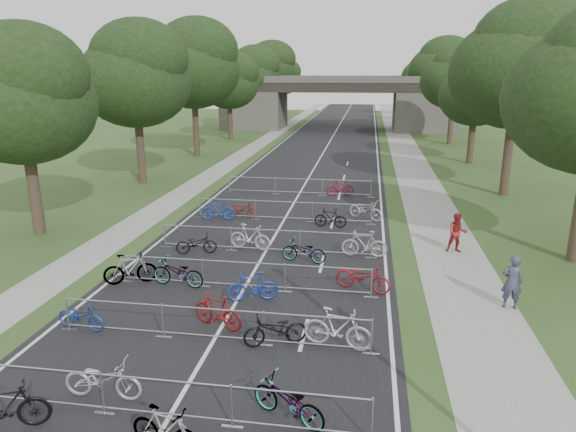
# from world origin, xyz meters

# --- Properties ---
(road) EXTENTS (11.00, 140.00, 0.01)m
(road) POSITION_xyz_m (0.00, 50.00, 0.01)
(road) COLOR black
(road) RESTS_ON ground
(sidewalk_right) EXTENTS (3.00, 140.00, 0.01)m
(sidewalk_right) POSITION_xyz_m (8.00, 50.00, 0.01)
(sidewalk_right) COLOR gray
(sidewalk_right) RESTS_ON ground
(sidewalk_left) EXTENTS (2.00, 140.00, 0.01)m
(sidewalk_left) POSITION_xyz_m (-7.50, 50.00, 0.01)
(sidewalk_left) COLOR gray
(sidewalk_left) RESTS_ON ground
(lane_markings) EXTENTS (0.12, 140.00, 0.00)m
(lane_markings) POSITION_xyz_m (0.00, 50.00, 0.00)
(lane_markings) COLOR silver
(lane_markings) RESTS_ON ground
(overpass_bridge) EXTENTS (31.00, 8.00, 7.05)m
(overpass_bridge) POSITION_xyz_m (0.00, 65.00, 3.53)
(overpass_bridge) COLOR #4A4642
(overpass_bridge) RESTS_ON ground
(tree_left_0) EXTENTS (6.72, 6.72, 10.25)m
(tree_left_0) POSITION_xyz_m (-11.39, 15.93, 6.49)
(tree_left_0) COLOR #33261C
(tree_left_0) RESTS_ON ground
(tree_left_1) EXTENTS (7.56, 7.56, 11.53)m
(tree_left_1) POSITION_xyz_m (-11.39, 27.93, 7.30)
(tree_left_1) COLOR #33261C
(tree_left_1) RESTS_ON ground
(tree_right_1) EXTENTS (8.18, 8.18, 12.47)m
(tree_right_1) POSITION_xyz_m (13.11, 27.93, 7.90)
(tree_right_1) COLOR #33261C
(tree_right_1) RESTS_ON ground
(tree_left_2) EXTENTS (8.40, 8.40, 12.81)m
(tree_left_2) POSITION_xyz_m (-11.39, 39.93, 8.12)
(tree_left_2) COLOR #33261C
(tree_left_2) RESTS_ON ground
(tree_right_2) EXTENTS (6.16, 6.16, 9.39)m
(tree_right_2) POSITION_xyz_m (13.11, 39.93, 5.95)
(tree_right_2) COLOR #33261C
(tree_right_2) RESTS_ON ground
(tree_left_3) EXTENTS (6.72, 6.72, 10.25)m
(tree_left_3) POSITION_xyz_m (-11.39, 51.93, 6.49)
(tree_left_3) COLOR #33261C
(tree_left_3) RESTS_ON ground
(tree_right_3) EXTENTS (7.17, 7.17, 10.93)m
(tree_right_3) POSITION_xyz_m (13.11, 51.93, 6.92)
(tree_right_3) COLOR #33261C
(tree_right_3) RESTS_ON ground
(tree_left_4) EXTENTS (7.56, 7.56, 11.53)m
(tree_left_4) POSITION_xyz_m (-11.39, 63.93, 7.30)
(tree_left_4) COLOR #33261C
(tree_left_4) RESTS_ON ground
(tree_right_4) EXTENTS (8.18, 8.18, 12.47)m
(tree_right_4) POSITION_xyz_m (13.11, 63.93, 7.90)
(tree_right_4) COLOR #33261C
(tree_right_4) RESTS_ON ground
(tree_left_5) EXTENTS (8.40, 8.40, 12.81)m
(tree_left_5) POSITION_xyz_m (-11.39, 75.93, 8.12)
(tree_left_5) COLOR #33261C
(tree_left_5) RESTS_ON ground
(tree_right_5) EXTENTS (6.16, 6.16, 9.39)m
(tree_right_5) POSITION_xyz_m (13.11, 75.93, 5.95)
(tree_right_5) COLOR #33261C
(tree_right_5) RESTS_ON ground
(tree_left_6) EXTENTS (6.72, 6.72, 10.25)m
(tree_left_6) POSITION_xyz_m (-11.39, 87.93, 6.49)
(tree_left_6) COLOR #33261C
(tree_left_6) RESTS_ON ground
(tree_right_6) EXTENTS (7.17, 7.17, 10.93)m
(tree_right_6) POSITION_xyz_m (13.11, 87.93, 6.92)
(tree_right_6) COLOR #33261C
(tree_right_6) RESTS_ON ground
(barrier_row_1) EXTENTS (9.70, 0.08, 1.10)m
(barrier_row_1) POSITION_xyz_m (0.00, 3.60, 0.55)
(barrier_row_1) COLOR #A0A2A8
(barrier_row_1) RESTS_ON ground
(barrier_row_2) EXTENTS (9.70, 0.08, 1.10)m
(barrier_row_2) POSITION_xyz_m (0.00, 7.20, 0.55)
(barrier_row_2) COLOR #A0A2A8
(barrier_row_2) RESTS_ON ground
(barrier_row_3) EXTENTS (9.70, 0.08, 1.10)m
(barrier_row_3) POSITION_xyz_m (0.00, 11.00, 0.55)
(barrier_row_3) COLOR #A0A2A8
(barrier_row_3) RESTS_ON ground
(barrier_row_4) EXTENTS (9.70, 0.08, 1.10)m
(barrier_row_4) POSITION_xyz_m (0.00, 15.00, 0.55)
(barrier_row_4) COLOR #A0A2A8
(barrier_row_4) RESTS_ON ground
(barrier_row_5) EXTENTS (9.70, 0.08, 1.10)m
(barrier_row_5) POSITION_xyz_m (0.00, 20.00, 0.55)
(barrier_row_5) COLOR #A0A2A8
(barrier_row_5) RESTS_ON ground
(barrier_row_6) EXTENTS (9.70, 0.08, 1.10)m
(barrier_row_6) POSITION_xyz_m (0.00, 26.00, 0.55)
(barrier_row_6) COLOR #A0A2A8
(barrier_row_6) RESTS_ON ground
(bike_4) EXTENTS (1.95, 1.24, 1.14)m
(bike_4) POSITION_xyz_m (-3.37, 2.74, 0.57)
(bike_4) COLOR black
(bike_4) RESTS_ON ground
(bike_5) EXTENTS (1.97, 0.71, 1.03)m
(bike_5) POSITION_xyz_m (-1.83, 4.17, 0.52)
(bike_5) COLOR #B1B1B9
(bike_5) RESTS_ON ground
(bike_6) EXTENTS (1.75, 0.82, 1.01)m
(bike_6) POSITION_xyz_m (0.36, 2.70, 0.51)
(bike_6) COLOR #A0A2A8
(bike_6) RESTS_ON ground
(bike_7) EXTENTS (2.03, 1.45, 1.01)m
(bike_7) POSITION_xyz_m (2.73, 4.02, 0.51)
(bike_7) COLOR #A0A2A8
(bike_7) RESTS_ON ground
(bike_8) EXTENTS (1.74, 0.85, 0.87)m
(bike_8) POSITION_xyz_m (-4.24, 7.30, 0.44)
(bike_8) COLOR navy
(bike_8) RESTS_ON ground
(bike_9) EXTENTS (1.89, 1.19, 1.10)m
(bike_9) POSITION_xyz_m (-0.11, 8.07, 0.55)
(bike_9) COLOR maroon
(bike_9) RESTS_ON ground
(bike_10) EXTENTS (1.99, 1.32, 0.99)m
(bike_10) POSITION_xyz_m (1.86, 7.27, 0.49)
(bike_10) COLOR black
(bike_10) RESTS_ON ground
(bike_11) EXTENTS (2.10, 0.94, 1.22)m
(bike_11) POSITION_xyz_m (3.64, 7.41, 0.61)
(bike_11) COLOR #B0B2B8
(bike_11) RESTS_ON ground
(bike_12) EXTENTS (2.01, 1.28, 1.17)m
(bike_12) POSITION_xyz_m (-4.30, 10.86, 0.58)
(bike_12) COLOR #A0A2A8
(bike_12) RESTS_ON ground
(bike_13) EXTENTS (2.10, 0.98, 1.06)m
(bike_13) POSITION_xyz_m (-2.45, 10.89, 0.53)
(bike_13) COLOR #A0A2A8
(bike_13) RESTS_ON ground
(bike_14) EXTENTS (1.84, 0.99, 1.07)m
(bike_14) POSITION_xyz_m (0.54, 10.09, 0.53)
(bike_14) COLOR #1C369B
(bike_14) RESTS_ON ground
(bike_15) EXTENTS (2.18, 1.37, 1.08)m
(bike_15) POSITION_xyz_m (4.30, 11.54, 0.54)
(bike_15) COLOR maroon
(bike_15) RESTS_ON ground
(bike_16) EXTENTS (1.85, 1.08, 0.92)m
(bike_16) POSITION_xyz_m (-2.92, 14.37, 0.46)
(bike_16) COLOR black
(bike_16) RESTS_ON ground
(bike_17) EXTENTS (2.02, 0.94, 1.17)m
(bike_17) POSITION_xyz_m (-0.73, 15.27, 0.59)
(bike_17) COLOR #BBBAC3
(bike_17) RESTS_ON ground
(bike_18) EXTENTS (1.96, 0.97, 0.98)m
(bike_18) POSITION_xyz_m (1.83, 14.06, 0.49)
(bike_18) COLOR #A0A2A8
(bike_18) RESTS_ON ground
(bike_19) EXTENTS (1.96, 0.57, 1.17)m
(bike_19) POSITION_xyz_m (4.30, 15.11, 0.59)
(bike_19) COLOR #A5A5AD
(bike_19) RESTS_ON ground
(bike_20) EXTENTS (1.86, 0.70, 1.09)m
(bike_20) POSITION_xyz_m (-3.46, 19.61, 0.55)
(bike_20) COLOR navy
(bike_20) RESTS_ON ground
(bike_21) EXTENTS (1.85, 1.27, 0.92)m
(bike_21) POSITION_xyz_m (-2.29, 20.38, 0.46)
(bike_21) COLOR maroon
(bike_21) RESTS_ON ground
(bike_22) EXTENTS (1.68, 0.59, 0.99)m
(bike_22) POSITION_xyz_m (2.54, 19.21, 0.49)
(bike_22) COLOR black
(bike_22) RESTS_ON ground
(bike_23) EXTENTS (2.09, 1.67, 1.06)m
(bike_23) POSITION_xyz_m (4.30, 20.97, 0.53)
(bike_23) COLOR silver
(bike_23) RESTS_ON ground
(bike_27) EXTENTS (1.81, 0.90, 1.05)m
(bike_27) POSITION_xyz_m (2.63, 26.17, 0.52)
(bike_27) COLOR maroon
(bike_27) RESTS_ON ground
(pedestrian_a) EXTENTS (0.70, 0.47, 1.88)m
(pedestrian_a) POSITION_xyz_m (9.20, 10.90, 0.94)
(pedestrian_a) COLOR #353950
(pedestrian_a) RESTS_ON ground
(pedestrian_b) EXTENTS (0.89, 0.71, 1.76)m
(pedestrian_b) POSITION_xyz_m (8.28, 16.34, 0.88)
(pedestrian_b) COLOR maroon
(pedestrian_b) RESTS_ON ground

